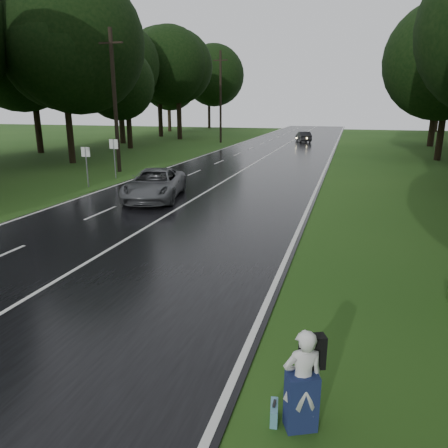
# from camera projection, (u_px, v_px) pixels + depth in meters

# --- Properties ---
(ground) EXTENTS (160.00, 160.00, 0.00)m
(ground) POSITION_uv_depth(u_px,v_px,m) (30.00, 298.00, 10.63)
(ground) COLOR #264B16
(ground) RESTS_ON ground
(road) EXTENTS (12.00, 140.00, 0.04)m
(road) POSITION_uv_depth(u_px,v_px,m) (235.00, 175.00, 29.07)
(road) COLOR black
(road) RESTS_ON ground
(lane_center) EXTENTS (0.12, 140.00, 0.01)m
(lane_center) POSITION_uv_depth(u_px,v_px,m) (235.00, 174.00, 29.07)
(lane_center) COLOR silver
(lane_center) RESTS_ON road
(grey_car) EXTENTS (3.60, 5.81, 1.50)m
(grey_car) POSITION_uv_depth(u_px,v_px,m) (155.00, 184.00, 21.43)
(grey_car) COLOR #515356
(grey_car) RESTS_ON road
(far_car) EXTENTS (2.52, 4.18, 1.30)m
(far_car) POSITION_uv_depth(u_px,v_px,m) (303.00, 137.00, 54.42)
(far_car) COLOR black
(far_car) RESTS_ON road
(hitchhiker) EXTENTS (0.71, 0.69, 1.64)m
(hitchhiker) POSITION_uv_depth(u_px,v_px,m) (303.00, 383.00, 6.18)
(hitchhiker) COLOR silver
(hitchhiker) RESTS_ON ground
(suitcase) EXTENTS (0.17, 0.40, 0.28)m
(suitcase) POSITION_uv_depth(u_px,v_px,m) (274.00, 413.00, 6.48)
(suitcase) COLOR teal
(suitcase) RESTS_ON ground
(utility_pole_mid) EXTENTS (1.80, 0.28, 9.66)m
(utility_pole_mid) POSITION_uv_depth(u_px,v_px,m) (120.00, 172.00, 30.65)
(utility_pole_mid) COLOR black
(utility_pole_mid) RESTS_ON ground
(utility_pole_far) EXTENTS (1.80, 0.28, 10.99)m
(utility_pole_far) POSITION_uv_depth(u_px,v_px,m) (221.00, 143.00, 53.96)
(utility_pole_far) COLOR black
(utility_pole_far) RESTS_ON ground
(road_sign_a) EXTENTS (0.56, 0.10, 2.34)m
(road_sign_a) POSITION_uv_depth(u_px,v_px,m) (89.00, 187.00, 24.91)
(road_sign_a) COLOR white
(road_sign_a) RESTS_ON ground
(road_sign_b) EXTENTS (0.61, 0.10, 2.54)m
(road_sign_b) POSITION_uv_depth(u_px,v_px,m) (116.00, 178.00, 27.79)
(road_sign_b) COLOR white
(road_sign_b) RESTS_ON ground
(tree_left_d) EXTENTS (10.11, 10.11, 15.79)m
(tree_left_d) POSITION_uv_depth(u_px,v_px,m) (73.00, 163.00, 35.16)
(tree_left_d) COLOR black
(tree_left_d) RESTS_ON ground
(tree_left_e) EXTENTS (7.62, 7.62, 11.91)m
(tree_left_e) POSITION_uv_depth(u_px,v_px,m) (130.00, 148.00, 46.87)
(tree_left_e) COLOR black
(tree_left_e) RESTS_ON ground
(tree_left_f) EXTENTS (11.39, 11.39, 17.80)m
(tree_left_f) POSITION_uv_depth(u_px,v_px,m) (180.00, 139.00, 58.99)
(tree_left_f) COLOR black
(tree_left_f) RESTS_ON ground
(tree_right_e) EXTENTS (8.77, 8.77, 13.71)m
(tree_right_e) POSITION_uv_depth(u_px,v_px,m) (437.00, 160.00, 36.92)
(tree_right_e) COLOR black
(tree_right_e) RESTS_ON ground
(tree_right_f) EXTENTS (8.40, 8.40, 13.12)m
(tree_right_f) POSITION_uv_depth(u_px,v_px,m) (430.00, 146.00, 49.14)
(tree_right_f) COLOR black
(tree_right_f) RESTS_ON ground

